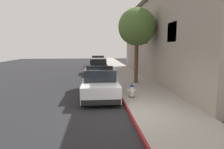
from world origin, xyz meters
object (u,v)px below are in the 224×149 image
at_px(parked_car_dark_far, 98,61).
at_px(street_tree, 137,27).
at_px(police_cruiser, 100,83).
at_px(fire_hydrant, 132,91).
at_px(parked_car_silver_ahead, 98,66).

xyz_separation_m(parked_car_dark_far, street_tree, (2.59, -13.77, 3.39)).
bearing_deg(police_cruiser, parked_car_dark_far, 89.50).
xyz_separation_m(police_cruiser, fire_hydrant, (1.64, -0.99, -0.25)).
bearing_deg(parked_car_silver_ahead, fire_hydrant, -81.55).
height_order(police_cruiser, parked_car_dark_far, police_cruiser).
xyz_separation_m(parked_car_silver_ahead, street_tree, (2.67, -6.44, 3.39)).
bearing_deg(police_cruiser, street_tree, 48.96).
relative_size(parked_car_dark_far, fire_hydrant, 6.37).
height_order(parked_car_silver_ahead, fire_hydrant, parked_car_silver_ahead).
relative_size(parked_car_silver_ahead, fire_hydrant, 6.37).
height_order(parked_car_dark_far, street_tree, street_tree).
relative_size(parked_car_silver_ahead, street_tree, 0.91).
bearing_deg(parked_car_silver_ahead, parked_car_dark_far, 89.36).
height_order(parked_car_silver_ahead, parked_car_dark_far, same).
bearing_deg(parked_car_dark_far, fire_hydrant, -85.25).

